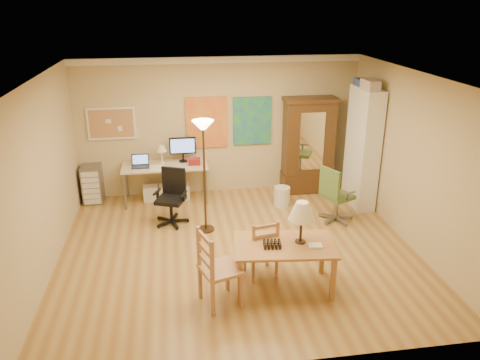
{
  "coord_description": "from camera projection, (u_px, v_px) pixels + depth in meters",
  "views": [
    {
      "loc": [
        -0.92,
        -6.41,
        3.71
      ],
      "look_at": [
        0.08,
        0.3,
        1.07
      ],
      "focal_mm": 35.0,
      "sensor_mm": 36.0,
      "label": 1
    }
  ],
  "objects": [
    {
      "name": "corkboard",
      "position": [
        112.0,
        123.0,
        8.83
      ],
      "size": [
        0.9,
        0.04,
        0.62
      ],
      "primitive_type": "cube",
      "color": "tan",
      "rests_on": "floor"
    },
    {
      "name": "floor",
      "position": [
        238.0,
        250.0,
        7.38
      ],
      "size": [
        5.5,
        5.5,
        0.0
      ],
      "primitive_type": "plane",
      "color": "olive",
      "rests_on": "ground"
    },
    {
      "name": "wastebin",
      "position": [
        282.0,
        197.0,
        8.87
      ],
      "size": [
        0.31,
        0.31,
        0.38
      ],
      "primitive_type": "cylinder",
      "color": "silver",
      "rests_on": "floor"
    },
    {
      "name": "crown_molding",
      "position": [
        218.0,
        60.0,
        8.69
      ],
      "size": [
        5.5,
        0.08,
        0.12
      ],
      "primitive_type": "cube",
      "color": "white",
      "rests_on": "floor"
    },
    {
      "name": "drawer_cart",
      "position": [
        93.0,
        184.0,
        9.01
      ],
      "size": [
        0.37,
        0.44,
        0.74
      ],
      "color": "slate",
      "rests_on": "floor"
    },
    {
      "name": "computer_desk",
      "position": [
        167.0,
        178.0,
        9.05
      ],
      "size": [
        1.62,
        0.71,
        1.22
      ],
      "color": "#C6AF91",
      "rests_on": "floor"
    },
    {
      "name": "torchiere_lamp",
      "position": [
        203.0,
        144.0,
        7.45
      ],
      "size": [
        0.35,
        0.35,
        1.92
      ],
      "color": "#3C2C18",
      "rests_on": "floor"
    },
    {
      "name": "bookshelf",
      "position": [
        362.0,
        148.0,
        8.66
      ],
      "size": [
        0.33,
        0.89,
        2.23
      ],
      "color": "white",
      "rests_on": "floor"
    },
    {
      "name": "office_chair_black",
      "position": [
        172.0,
        209.0,
        8.19
      ],
      "size": [
        0.6,
        0.6,
        0.98
      ],
      "color": "black",
      "rests_on": "floor"
    },
    {
      "name": "art_panel_right",
      "position": [
        252.0,
        121.0,
        9.22
      ],
      "size": [
        0.75,
        0.04,
        0.95
      ],
      "primitive_type": "cube",
      "color": "#26669A",
      "rests_on": "floor"
    },
    {
      "name": "ladder_chair_left",
      "position": [
        218.0,
        270.0,
        5.92
      ],
      "size": [
        0.59,
        0.61,
        1.05
      ],
      "color": "#A6744B",
      "rests_on": "floor"
    },
    {
      "name": "dining_table",
      "position": [
        290.0,
        235.0,
        6.17
      ],
      "size": [
        1.4,
        0.93,
        1.25
      ],
      "color": "brown",
      "rests_on": "floor"
    },
    {
      "name": "armoire",
      "position": [
        308.0,
        152.0,
        9.38
      ],
      "size": [
        1.04,
        0.5,
        1.92
      ],
      "color": "#3C2710",
      "rests_on": "floor"
    },
    {
      "name": "office_chair_green",
      "position": [
        335.0,
        207.0,
        8.25
      ],
      "size": [
        0.63,
        0.63,
        1.02
      ],
      "color": "slate",
      "rests_on": "floor"
    },
    {
      "name": "ladder_chair_back",
      "position": [
        261.0,
        249.0,
        6.57
      ],
      "size": [
        0.48,
        0.47,
        0.89
      ],
      "color": "#A6744B",
      "rests_on": "floor"
    },
    {
      "name": "art_panel_left",
      "position": [
        207.0,
        123.0,
        9.09
      ],
      "size": [
        0.8,
        0.04,
        1.0
      ],
      "primitive_type": "cube",
      "color": "gold",
      "rests_on": "floor"
    }
  ]
}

